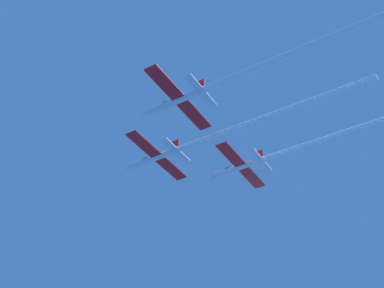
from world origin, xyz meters
TOP-DOWN VIEW (x-y plane):
  - jet_lead at (-0.69, -15.35)m, footprint 21.14×60.40m
  - jet_left_wing at (-14.38, -27.57)m, footprint 21.14×54.86m
  - jet_right_wing at (13.91, -25.34)m, footprint 21.14×50.17m

SIDE VIEW (x-z plane):
  - jet_lead at x=-0.69m, z-range -2.70..0.80m
  - jet_left_wing at x=-14.38m, z-range -2.35..1.16m
  - jet_right_wing at x=13.91m, z-range -1.88..1.62m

